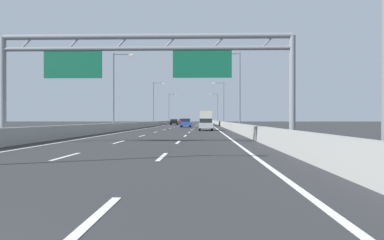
{
  "coord_description": "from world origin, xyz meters",
  "views": [
    {
      "loc": [
        3.34,
        -1.83,
        1.4
      ],
      "look_at": [
        0.8,
        82.49,
        1.21
      ],
      "focal_mm": 36.24,
      "sensor_mm": 36.0,
      "label": 1
    }
  ],
  "objects_px": {
    "streetlamp_left_mid": "(115,86)",
    "streetlamp_right_mid": "(238,86)",
    "black_car": "(174,122)",
    "streetlamp_left_far": "(154,101)",
    "red_car": "(182,121)",
    "streetlamp_right_distant": "(217,106)",
    "streetlamp_right_far": "(223,101)",
    "orange_car": "(185,121)",
    "streetlamp_left_distant": "(170,107)",
    "box_truck": "(206,118)",
    "blue_car": "(186,123)",
    "sign_gantry": "(144,60)",
    "silver_car": "(206,124)"
  },
  "relations": [
    {
      "from": "streetlamp_right_mid",
      "to": "blue_car",
      "type": "xyz_separation_m",
      "value": [
        -7.22,
        20.34,
        -4.64
      ]
    },
    {
      "from": "orange_car",
      "to": "red_car",
      "type": "bearing_deg",
      "value": -91.16
    },
    {
      "from": "sign_gantry",
      "to": "streetlamp_left_distant",
      "type": "relative_size",
      "value": 1.81
    },
    {
      "from": "streetlamp_left_mid",
      "to": "silver_car",
      "type": "bearing_deg",
      "value": 2.5
    },
    {
      "from": "sign_gantry",
      "to": "streetlamp_right_distant",
      "type": "height_order",
      "value": "streetlamp_right_distant"
    },
    {
      "from": "streetlamp_left_far",
      "to": "streetlamp_right_distant",
      "type": "xyz_separation_m",
      "value": [
        14.93,
        37.64,
        0.0
      ]
    },
    {
      "from": "black_car",
      "to": "blue_car",
      "type": "bearing_deg",
      "value": -81.05
    },
    {
      "from": "streetlamp_left_mid",
      "to": "box_truck",
      "type": "height_order",
      "value": "streetlamp_left_mid"
    },
    {
      "from": "streetlamp_left_mid",
      "to": "streetlamp_left_distant",
      "type": "height_order",
      "value": "same"
    },
    {
      "from": "streetlamp_left_mid",
      "to": "streetlamp_left_far",
      "type": "relative_size",
      "value": 1.0
    },
    {
      "from": "black_car",
      "to": "streetlamp_left_mid",
      "type": "bearing_deg",
      "value": -94.68
    },
    {
      "from": "streetlamp_right_far",
      "to": "streetlamp_left_mid",
      "type": "bearing_deg",
      "value": -111.64
    },
    {
      "from": "streetlamp_left_far",
      "to": "streetlamp_right_far",
      "type": "xyz_separation_m",
      "value": [
        14.93,
        0.0,
        0.0
      ]
    },
    {
      "from": "blue_car",
      "to": "streetlamp_right_distant",
      "type": "bearing_deg",
      "value": 82.51
    },
    {
      "from": "box_truck",
      "to": "red_car",
      "type": "bearing_deg",
      "value": 99.63
    },
    {
      "from": "streetlamp_right_far",
      "to": "orange_car",
      "type": "height_order",
      "value": "streetlamp_right_far"
    },
    {
      "from": "sign_gantry",
      "to": "streetlamp_left_far",
      "type": "distance_m",
      "value": 62.76
    },
    {
      "from": "streetlamp_right_far",
      "to": "red_car",
      "type": "relative_size",
      "value": 2.19
    },
    {
      "from": "streetlamp_left_far",
      "to": "red_car",
      "type": "height_order",
      "value": "streetlamp_left_far"
    },
    {
      "from": "streetlamp_left_far",
      "to": "streetlamp_left_distant",
      "type": "distance_m",
      "value": 37.64
    },
    {
      "from": "streetlamp_left_distant",
      "to": "streetlamp_right_distant",
      "type": "bearing_deg",
      "value": 0.0
    },
    {
      "from": "streetlamp_right_distant",
      "to": "red_car",
      "type": "xyz_separation_m",
      "value": [
        -11.08,
        1.69,
        -4.65
      ]
    },
    {
      "from": "streetlamp_right_distant",
      "to": "silver_car",
      "type": "height_order",
      "value": "streetlamp_right_distant"
    },
    {
      "from": "streetlamp_left_distant",
      "to": "blue_car",
      "type": "bearing_deg",
      "value": -82.01
    },
    {
      "from": "streetlamp_left_far",
      "to": "red_car",
      "type": "bearing_deg",
      "value": 84.41
    },
    {
      "from": "orange_car",
      "to": "sign_gantry",
      "type": "bearing_deg",
      "value": -88.38
    },
    {
      "from": "streetlamp_left_mid",
      "to": "streetlamp_left_far",
      "type": "xyz_separation_m",
      "value": [
        0.0,
        37.64,
        0.0
      ]
    },
    {
      "from": "streetlamp_left_distant",
      "to": "box_truck",
      "type": "bearing_deg",
      "value": -74.98
    },
    {
      "from": "black_car",
      "to": "red_car",
      "type": "bearing_deg",
      "value": 89.78
    },
    {
      "from": "blue_car",
      "to": "red_car",
      "type": "distance_m",
      "value": 56.77
    },
    {
      "from": "streetlamp_right_mid",
      "to": "streetlamp_left_far",
      "type": "xyz_separation_m",
      "value": [
        -14.93,
        37.64,
        0.0
      ]
    },
    {
      "from": "sign_gantry",
      "to": "streetlamp_right_distant",
      "type": "relative_size",
      "value": 1.81
    },
    {
      "from": "streetlamp_left_far",
      "to": "silver_car",
      "type": "bearing_deg",
      "value": -73.4
    },
    {
      "from": "streetlamp_right_far",
      "to": "silver_car",
      "type": "height_order",
      "value": "streetlamp_right_far"
    },
    {
      "from": "silver_car",
      "to": "streetlamp_right_distant",
      "type": "bearing_deg",
      "value": 87.05
    },
    {
      "from": "streetlamp_right_far",
      "to": "streetlamp_right_mid",
      "type": "bearing_deg",
      "value": -90.0
    },
    {
      "from": "sign_gantry",
      "to": "streetlamp_left_distant",
      "type": "xyz_separation_m",
      "value": [
        -7.35,
        99.97,
        0.55
      ]
    },
    {
      "from": "silver_car",
      "to": "black_car",
      "type": "height_order",
      "value": "silver_car"
    },
    {
      "from": "blue_car",
      "to": "streetlamp_left_far",
      "type": "bearing_deg",
      "value": 114.01
    },
    {
      "from": "black_car",
      "to": "box_truck",
      "type": "distance_m",
      "value": 14.37
    },
    {
      "from": "streetlamp_left_mid",
      "to": "streetlamp_right_mid",
      "type": "height_order",
      "value": "same"
    },
    {
      "from": "silver_car",
      "to": "orange_car",
      "type": "height_order",
      "value": "orange_car"
    },
    {
      "from": "box_truck",
      "to": "orange_car",
      "type": "bearing_deg",
      "value": 97.21
    },
    {
      "from": "streetlamp_right_far",
      "to": "blue_car",
      "type": "bearing_deg",
      "value": -112.65
    },
    {
      "from": "streetlamp_left_distant",
      "to": "box_truck",
      "type": "relative_size",
      "value": 1.19
    },
    {
      "from": "blue_car",
      "to": "box_truck",
      "type": "bearing_deg",
      "value": 74.82
    },
    {
      "from": "streetlamp_left_distant",
      "to": "silver_car",
      "type": "bearing_deg",
      "value": -81.58
    },
    {
      "from": "streetlamp_left_mid",
      "to": "streetlamp_right_mid",
      "type": "distance_m",
      "value": 14.93
    },
    {
      "from": "orange_car",
      "to": "red_car",
      "type": "height_order",
      "value": "orange_car"
    },
    {
      "from": "streetlamp_left_mid",
      "to": "streetlamp_right_distant",
      "type": "bearing_deg",
      "value": 78.78
    }
  ]
}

